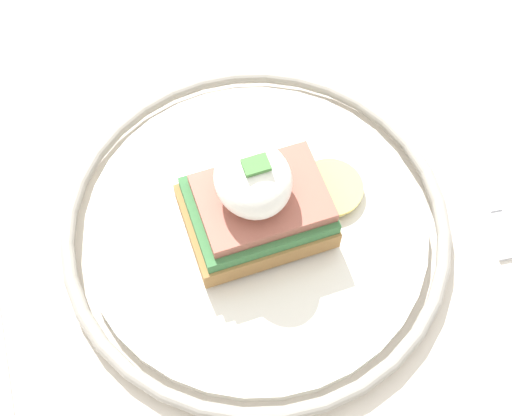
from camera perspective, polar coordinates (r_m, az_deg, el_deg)
ground_plane at (r=1.21m, az=-1.34°, el=-15.40°), size 6.00×6.00×0.00m
dining_table at (r=0.64m, az=-2.45°, el=-3.56°), size 0.96×0.64×0.73m
plate at (r=0.49m, az=0.00°, el=-1.49°), size 0.27×0.27×0.02m
sandwich at (r=0.46m, az=0.16°, el=0.59°), size 0.13×0.07×0.08m
fork at (r=0.55m, az=17.47°, el=2.69°), size 0.03×0.16×0.00m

